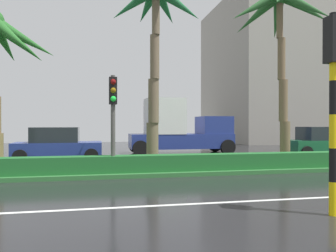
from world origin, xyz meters
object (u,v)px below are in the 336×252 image
object	(u,v)px
box_truck_lead	(179,129)
car_in_traffic_fourth	(322,142)
palm_tree_centre	(155,15)
car_in_traffic_third	(57,145)
traffic_signal_median_right	(113,106)
palm_tree_centre_right	(280,20)
traffic_signal_foreground	(333,77)

from	to	relation	value
box_truck_lead	car_in_traffic_fourth	bearing A→B (deg)	-23.94
palm_tree_centre	car_in_traffic_fourth	xyz separation A→B (m)	(10.46, 3.80, -5.48)
car_in_traffic_third	palm_tree_centre	bearing A→B (deg)	-45.41
traffic_signal_median_right	box_truck_lead	bearing A→B (deg)	62.41
palm_tree_centre	box_truck_lead	bearing A→B (deg)	69.04
traffic_signal_median_right	car_in_traffic_third	distance (m)	6.55
palm_tree_centre_right	palm_tree_centre	bearing A→B (deg)	-178.42
palm_tree_centre	box_truck_lead	xyz separation A→B (m)	(2.76, 7.22, -4.76)
traffic_signal_median_right	box_truck_lead	xyz separation A→B (m)	(4.52, 8.65, -1.00)
traffic_signal_foreground	box_truck_lead	size ratio (longest dim) A/B	0.66
palm_tree_centre	box_truck_lead	distance (m)	9.08
traffic_signal_median_right	palm_tree_centre_right	bearing A→B (deg)	12.09
palm_tree_centre_right	car_in_traffic_third	world-z (taller)	palm_tree_centre_right
palm_tree_centre	car_in_traffic_third	xyz separation A→B (m)	(-4.30, 4.36, -5.48)
car_in_traffic_third	traffic_signal_median_right	bearing A→B (deg)	-66.29
box_truck_lead	car_in_traffic_fourth	world-z (taller)	box_truck_lead
palm_tree_centre_right	car_in_traffic_third	size ratio (longest dim) A/B	1.85
traffic_signal_foreground	car_in_traffic_third	size ratio (longest dim) A/B	0.98
traffic_signal_median_right	car_in_traffic_fourth	distance (m)	13.40
traffic_signal_foreground	car_in_traffic_fourth	xyz separation A→B (m)	(7.96, 11.27, -2.06)
car_in_traffic_third	box_truck_lead	xyz separation A→B (m)	(7.06, 2.86, 0.72)
traffic_signal_foreground	car_in_traffic_fourth	size ratio (longest dim) A/B	0.98
traffic_signal_foreground	palm_tree_centre_right	bearing A→B (deg)	-112.54
car_in_traffic_third	box_truck_lead	distance (m)	7.65
palm_tree_centre_right	traffic_signal_median_right	bearing A→B (deg)	-167.91
traffic_signal_foreground	box_truck_lead	distance (m)	14.75
traffic_signal_foreground	car_in_traffic_fourth	world-z (taller)	traffic_signal_foreground
traffic_signal_foreground	car_in_traffic_third	bearing A→B (deg)	-60.15
box_truck_lead	palm_tree_centre_right	bearing A→B (deg)	-67.70
traffic_signal_median_right	box_truck_lead	size ratio (longest dim) A/B	0.54
traffic_signal_foreground	box_truck_lead	bearing A→B (deg)	-91.06
traffic_signal_foreground	box_truck_lead	xyz separation A→B (m)	(0.27, 14.69, -1.33)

